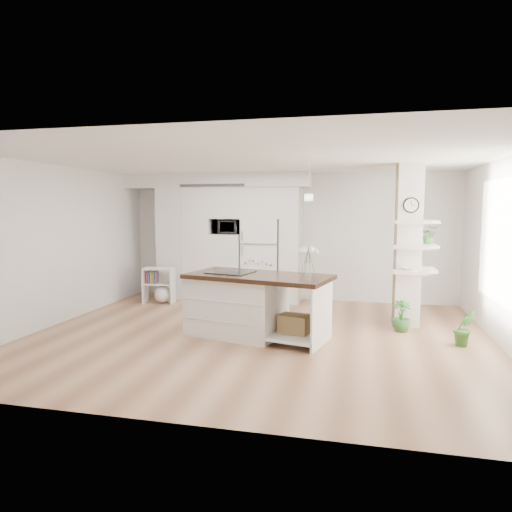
{
  "coord_description": "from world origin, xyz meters",
  "views": [
    {
      "loc": [
        1.53,
        -6.74,
        1.97
      ],
      "look_at": [
        -0.24,
        0.9,
        1.15
      ],
      "focal_mm": 32.0,
      "sensor_mm": 36.0,
      "label": 1
    }
  ],
  "objects_px": {
    "kitchen_island": "(244,303)",
    "bookshelf": "(160,288)",
    "floor_plant_a": "(464,328)",
    "refrigerator": "(262,260)"
  },
  "relations": [
    {
      "from": "floor_plant_a",
      "to": "kitchen_island",
      "type": "bearing_deg",
      "value": -177.36
    },
    {
      "from": "kitchen_island",
      "to": "floor_plant_a",
      "type": "relative_size",
      "value": 4.38
    },
    {
      "from": "bookshelf",
      "to": "refrigerator",
      "type": "bearing_deg",
      "value": 12.24
    },
    {
      "from": "refrigerator",
      "to": "bookshelf",
      "type": "distance_m",
      "value": 2.21
    },
    {
      "from": "refrigerator",
      "to": "bookshelf",
      "type": "height_order",
      "value": "refrigerator"
    },
    {
      "from": "kitchen_island",
      "to": "bookshelf",
      "type": "bearing_deg",
      "value": 152.73
    },
    {
      "from": "refrigerator",
      "to": "bookshelf",
      "type": "xyz_separation_m",
      "value": [
        -2.01,
        -0.73,
        -0.55
      ]
    },
    {
      "from": "kitchen_island",
      "to": "bookshelf",
      "type": "height_order",
      "value": "kitchen_island"
    },
    {
      "from": "bookshelf",
      "to": "floor_plant_a",
      "type": "xyz_separation_m",
      "value": [
        5.53,
        -1.81,
        -0.05
      ]
    },
    {
      "from": "bookshelf",
      "to": "floor_plant_a",
      "type": "height_order",
      "value": "bookshelf"
    }
  ]
}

